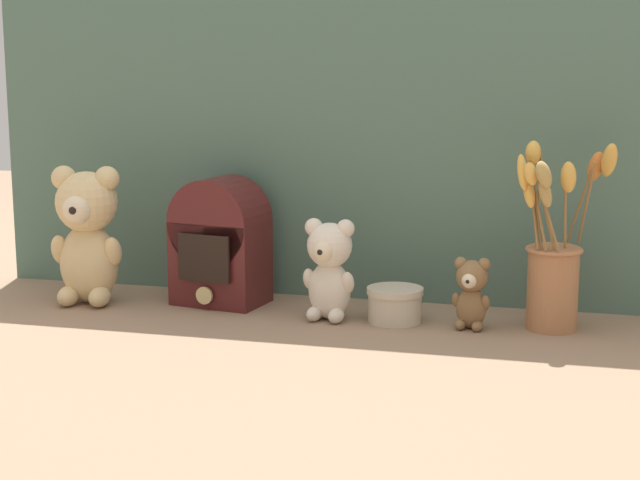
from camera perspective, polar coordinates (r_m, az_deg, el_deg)
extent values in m
plane|color=#8E7056|center=(1.75, -0.16, -4.56)|extent=(4.00, 4.00, 0.00)
cube|color=#4C6B5B|center=(1.86, 1.14, 6.05)|extent=(1.40, 0.02, 0.62)
ellipsoid|color=#DBBC84|center=(1.90, -13.28, -1.33)|extent=(0.12, 0.10, 0.15)
sphere|color=#DBBC84|center=(1.88, -13.43, 2.16)|extent=(0.12, 0.12, 0.12)
sphere|color=beige|center=(1.84, -13.91, 1.75)|extent=(0.06, 0.06, 0.06)
sphere|color=black|center=(1.82, -14.18, 1.68)|extent=(0.02, 0.02, 0.02)
sphere|color=#DBBC84|center=(1.86, -12.29, 3.52)|extent=(0.05, 0.05, 0.05)
sphere|color=#DBBC84|center=(1.89, -14.67, 3.52)|extent=(0.05, 0.05, 0.05)
ellipsoid|color=#DBBC84|center=(1.87, -11.91, -0.65)|extent=(0.04, 0.05, 0.07)
ellipsoid|color=#DBBC84|center=(1.91, -14.89, -0.56)|extent=(0.04, 0.05, 0.07)
ellipsoid|color=#DBBC84|center=(1.87, -12.71, -3.26)|extent=(0.04, 0.06, 0.04)
ellipsoid|color=#DBBC84|center=(1.89, -14.43, -3.17)|extent=(0.04, 0.06, 0.04)
ellipsoid|color=beige|center=(1.74, 0.56, -2.94)|extent=(0.08, 0.07, 0.10)
sphere|color=beige|center=(1.72, 0.56, -0.31)|extent=(0.08, 0.08, 0.08)
sphere|color=beige|center=(1.69, 0.21, -0.64)|extent=(0.04, 0.04, 0.04)
sphere|color=black|center=(1.68, 0.01, -0.72)|extent=(0.01, 0.01, 0.01)
sphere|color=beige|center=(1.70, 1.47, 0.66)|extent=(0.03, 0.03, 0.03)
sphere|color=beige|center=(1.72, -0.33, 0.78)|extent=(0.03, 0.03, 0.03)
ellipsoid|color=beige|center=(1.71, 1.63, -2.49)|extent=(0.03, 0.04, 0.05)
ellipsoid|color=beige|center=(1.74, -0.64, -2.30)|extent=(0.03, 0.04, 0.05)
ellipsoid|color=beige|center=(1.72, 0.95, -4.43)|extent=(0.03, 0.04, 0.03)
ellipsoid|color=beige|center=(1.73, -0.36, -4.31)|extent=(0.03, 0.04, 0.03)
ellipsoid|color=olive|center=(1.70, 8.79, -3.93)|extent=(0.06, 0.05, 0.07)
sphere|color=olive|center=(1.69, 8.84, -2.10)|extent=(0.05, 0.05, 0.05)
sphere|color=beige|center=(1.67, 8.68, -2.35)|extent=(0.03, 0.03, 0.03)
sphere|color=black|center=(1.66, 8.59, -2.41)|extent=(0.01, 0.01, 0.01)
sphere|color=olive|center=(1.68, 9.52, -1.43)|extent=(0.02, 0.02, 0.02)
sphere|color=olive|center=(1.69, 8.20, -1.33)|extent=(0.02, 0.02, 0.02)
ellipsoid|color=olive|center=(1.69, 9.59, -3.62)|extent=(0.02, 0.03, 0.03)
ellipsoid|color=olive|center=(1.70, 7.94, -3.48)|extent=(0.02, 0.03, 0.03)
ellipsoid|color=olive|center=(1.69, 9.12, -4.98)|extent=(0.02, 0.03, 0.02)
ellipsoid|color=olive|center=(1.69, 8.16, -4.90)|extent=(0.02, 0.03, 0.02)
cylinder|color=#AD7047|center=(1.71, 13.38, -2.74)|extent=(0.09, 0.09, 0.14)
torus|color=#AD7047|center=(1.70, 13.47, -0.55)|extent=(0.10, 0.10, 0.01)
cylinder|color=olive|center=(1.67, 12.33, 1.72)|extent=(0.03, 0.05, 0.13)
ellipsoid|color=gold|center=(1.65, 11.70, 3.89)|extent=(0.03, 0.04, 0.06)
cylinder|color=olive|center=(1.66, 12.62, 1.64)|extent=(0.04, 0.04, 0.13)
ellipsoid|color=gold|center=(1.64, 12.16, 3.78)|extent=(0.04, 0.04, 0.04)
cylinder|color=olive|center=(1.71, 14.85, 1.91)|extent=(0.04, 0.05, 0.13)
ellipsoid|color=orange|center=(1.72, 15.74, 4.13)|extent=(0.05, 0.05, 0.06)
cylinder|color=olive|center=(1.67, 12.53, 1.16)|extent=(0.02, 0.04, 0.10)
ellipsoid|color=gold|center=(1.66, 12.07, 2.76)|extent=(0.03, 0.04, 0.06)
cylinder|color=olive|center=(1.65, 13.09, 1.59)|extent=(0.05, 0.02, 0.13)
ellipsoid|color=tan|center=(1.62, 12.89, 3.73)|extent=(0.04, 0.03, 0.05)
cylinder|color=olive|center=(1.66, 13.10, 1.11)|extent=(0.03, 0.02, 0.10)
ellipsoid|color=tan|center=(1.64, 12.97, 2.73)|extent=(0.04, 0.03, 0.05)
cylinder|color=olive|center=(1.70, 15.25, 2.05)|extent=(0.03, 0.07, 0.15)
ellipsoid|color=gold|center=(1.70, 16.47, 4.48)|extent=(0.04, 0.05, 0.07)
cylinder|color=olive|center=(1.67, 14.08, 1.54)|extent=(0.01, 0.01, 0.12)
ellipsoid|color=gold|center=(1.66, 14.25, 3.56)|extent=(0.04, 0.04, 0.05)
cylinder|color=olive|center=(1.69, 12.60, 2.30)|extent=(0.01, 0.03, 0.16)
ellipsoid|color=gold|center=(1.68, 12.30, 4.97)|extent=(0.03, 0.03, 0.04)
cube|color=#4C1919|center=(1.85, -5.80, -1.29)|extent=(0.18, 0.14, 0.16)
cylinder|color=#4C1919|center=(1.84, -5.84, 1.12)|extent=(0.18, 0.14, 0.16)
cube|color=black|center=(1.80, -6.74, -1.04)|extent=(0.10, 0.02, 0.09)
cylinder|color=#D6BC7A|center=(1.81, -6.71, -3.20)|extent=(0.03, 0.01, 0.03)
cylinder|color=beige|center=(1.73, 4.38, -3.96)|extent=(0.09, 0.09, 0.05)
cylinder|color=beige|center=(1.72, 4.39, -2.97)|extent=(0.10, 0.10, 0.01)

